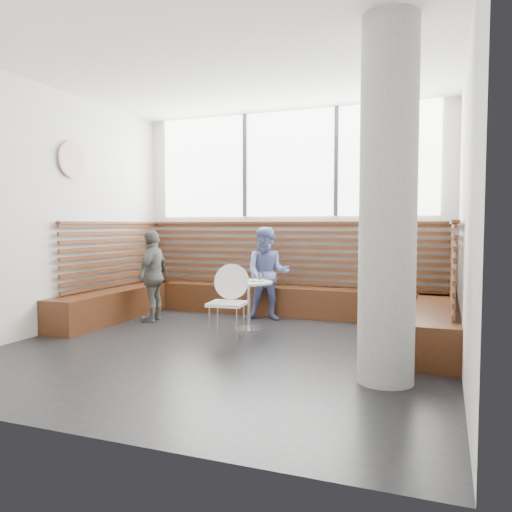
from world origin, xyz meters
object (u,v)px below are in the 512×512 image
at_px(cafe_table, 249,295).
at_px(cafe_chair, 229,296).
at_px(adult_man, 386,275).
at_px(child_back, 267,274).
at_px(concrete_column, 388,203).
at_px(child_left, 153,276).

height_order(cafe_table, cafe_chair, cafe_chair).
bearing_deg(cafe_chair, cafe_table, 82.74).
bearing_deg(adult_man, child_back, 66.87).
distance_m(concrete_column, cafe_chair, 2.48).
height_order(adult_man, child_left, adult_man).
bearing_deg(cafe_table, cafe_chair, -91.27).
bearing_deg(child_left, adult_man, 83.66).
distance_m(cafe_table, child_left, 1.57).
relative_size(concrete_column, adult_man, 2.00).
bearing_deg(cafe_chair, concrete_column, -33.48).
xyz_separation_m(cafe_chair, child_back, (0.02, 1.36, 0.15)).
distance_m(adult_man, child_back, 1.93).
bearing_deg(child_left, cafe_chair, 60.03).
height_order(concrete_column, adult_man, concrete_column).
bearing_deg(adult_man, child_left, 87.43).
xyz_separation_m(cafe_table, cafe_chair, (-0.01, -0.62, 0.08)).
relative_size(child_back, child_left, 1.03).
distance_m(cafe_chair, child_back, 1.36).
relative_size(cafe_table, child_back, 0.47).
distance_m(concrete_column, child_left, 4.04).
distance_m(cafe_chair, child_left, 1.70).
height_order(concrete_column, child_back, concrete_column).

